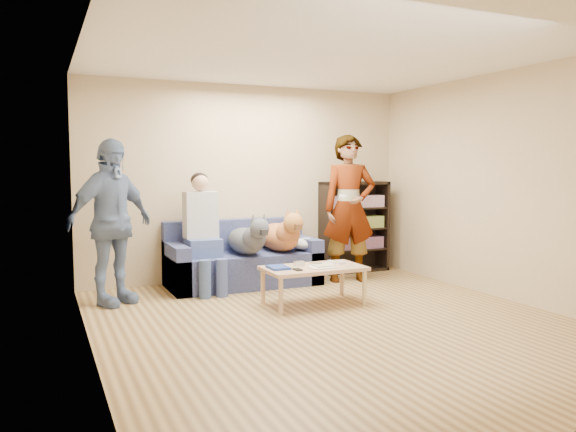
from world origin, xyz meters
name	(u,v)px	position (x,y,z in m)	size (l,w,h in m)	color
ground	(339,324)	(0.00, 0.00, 0.00)	(5.00, 5.00, 0.00)	brown
ceiling	(341,49)	(0.00, 0.00, 2.60)	(5.00, 5.00, 0.00)	white
wall_back	(249,183)	(0.00, 2.50, 1.30)	(4.50, 4.50, 0.00)	tan
wall_front	(566,206)	(0.00, -2.50, 1.30)	(4.50, 4.50, 0.00)	tan
wall_left	(89,194)	(-2.25, 0.00, 1.30)	(5.00, 5.00, 0.00)	tan
wall_right	(517,186)	(2.25, 0.00, 1.30)	(5.00, 5.00, 0.00)	tan
blanket	(306,244)	(0.59, 1.92, 0.51)	(0.45, 0.38, 0.15)	silver
person_standing_right	(349,208)	(1.13, 1.75, 0.97)	(0.70, 0.46, 1.93)	gray
person_standing_left	(111,222)	(-1.90, 1.70, 0.91)	(1.07, 0.44, 1.82)	#6A7AAA
held_controller	(344,196)	(0.93, 1.55, 1.15)	(0.04, 0.13, 0.03)	white
notebook_blue	(278,267)	(-0.28, 0.84, 0.43)	(0.20, 0.26, 0.03)	navy
papers	(322,267)	(0.17, 0.69, 0.43)	(0.26, 0.20, 0.01)	white
magazine	(323,265)	(0.20, 0.71, 0.44)	(0.22, 0.17, 0.01)	#ADA98B
camera_silver	(299,263)	(0.00, 0.91, 0.45)	(0.11, 0.06, 0.05)	silver
controller_a	(332,262)	(0.40, 0.89, 0.43)	(0.04, 0.13, 0.03)	white
controller_b	(341,263)	(0.48, 0.81, 0.43)	(0.09, 0.06, 0.03)	silver
headphone_cup_a	(330,265)	(0.32, 0.77, 0.43)	(0.07, 0.07, 0.02)	silver
headphone_cup_b	(327,264)	(0.32, 0.85, 0.43)	(0.07, 0.07, 0.02)	silver
pen_orange	(319,269)	(0.10, 0.63, 0.42)	(0.01, 0.01, 0.14)	orange
pen_black	(316,263)	(0.24, 0.97, 0.42)	(0.01, 0.01, 0.14)	black
wallet	(298,269)	(-0.13, 0.67, 0.43)	(0.07, 0.12, 0.01)	black
sofa	(242,263)	(-0.25, 2.10, 0.28)	(1.90, 0.85, 0.82)	#515B93
person_seated	(203,228)	(-0.79, 1.97, 0.77)	(0.40, 0.73, 1.47)	#455098
dog_gray	(248,239)	(-0.26, 1.84, 0.62)	(0.38, 1.23, 0.55)	#4E5159
dog_tan	(282,235)	(0.23, 1.92, 0.64)	(0.41, 1.17, 0.60)	#C9633D
coffee_table	(314,271)	(0.12, 0.79, 0.37)	(1.10, 0.60, 0.42)	tan
bookshelf	(354,225)	(1.55, 2.33, 0.68)	(1.00, 0.34, 1.30)	black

